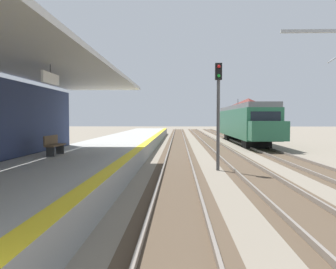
% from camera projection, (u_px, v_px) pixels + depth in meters
% --- Properties ---
extents(station_platform, '(5.00, 80.00, 0.91)m').
position_uv_depth(station_platform, '(93.00, 159.00, 17.81)').
color(station_platform, '#999993').
rests_on(station_platform, ground).
extents(track_pair_nearest_platform, '(2.34, 120.00, 0.16)m').
position_uv_depth(track_pair_nearest_platform, '(178.00, 158.00, 21.69)').
color(track_pair_nearest_platform, '#4C3D2D').
rests_on(track_pair_nearest_platform, ground).
extents(track_pair_middle, '(2.34, 120.00, 0.16)m').
position_uv_depth(track_pair_middle, '(232.00, 158.00, 21.59)').
color(track_pair_middle, '#4C3D2D').
rests_on(track_pair_middle, ground).
extents(track_pair_far_side, '(2.34, 120.00, 0.16)m').
position_uv_depth(track_pair_far_side, '(287.00, 158.00, 21.49)').
color(track_pair_far_side, '#4C3D2D').
rests_on(track_pair_far_side, ground).
extents(approaching_train, '(2.93, 19.60, 4.76)m').
position_uv_depth(approaching_train, '(244.00, 122.00, 35.48)').
color(approaching_train, '#286647').
rests_on(approaching_train, ground).
extents(rail_signal_post, '(0.32, 0.34, 5.20)m').
position_uv_depth(rail_signal_post, '(218.00, 105.00, 16.75)').
color(rail_signal_post, '#4C4C4C').
rests_on(rail_signal_post, ground).
extents(platform_bench, '(0.45, 1.60, 0.88)m').
position_uv_depth(platform_bench, '(54.00, 144.00, 15.40)').
color(platform_bench, brown).
rests_on(platform_bench, station_platform).
extents(distant_trackside_house, '(6.60, 5.28, 6.40)m').
position_uv_depth(distant_trackside_house, '(248.00, 114.00, 66.06)').
color(distant_trackside_house, '#7F705B').
rests_on(distant_trackside_house, ground).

